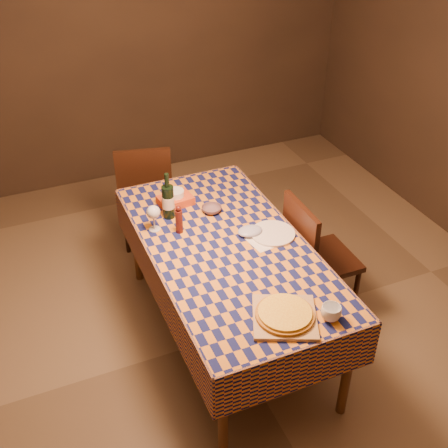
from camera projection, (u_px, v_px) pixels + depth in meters
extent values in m
plane|color=brown|center=(227.00, 335.00, 3.86)|extent=(5.00, 5.00, 0.00)
cube|color=#34271D|center=(116.00, 39.00, 4.99)|extent=(4.50, 0.10, 2.70)
cylinder|color=brown|center=(223.00, 413.00, 2.90)|extent=(0.06, 0.06, 0.75)
cylinder|color=brown|center=(348.00, 368.00, 3.14)|extent=(0.06, 0.06, 0.75)
cylinder|color=brown|center=(136.00, 239.00, 4.15)|extent=(0.06, 0.06, 0.75)
cylinder|color=brown|center=(230.00, 217.00, 4.40)|extent=(0.06, 0.06, 0.75)
cube|color=brown|center=(227.00, 250.00, 3.44)|extent=(0.90, 1.80, 0.03)
cube|color=brown|center=(227.00, 247.00, 3.43)|extent=(0.92, 1.82, 0.02)
cube|color=brown|center=(299.00, 370.00, 2.81)|extent=(0.94, 0.01, 0.30)
cube|color=brown|center=(179.00, 195.00, 4.20)|extent=(0.94, 0.01, 0.30)
cube|color=brown|center=(156.00, 284.00, 3.36)|extent=(0.01, 1.84, 0.30)
cube|color=brown|center=(292.00, 247.00, 3.66)|extent=(0.01, 1.84, 0.30)
cube|color=tan|center=(285.00, 317.00, 2.90)|extent=(0.43, 0.43, 0.02)
cylinder|color=#9F631A|center=(285.00, 314.00, 2.89)|extent=(0.34, 0.34, 0.02)
cylinder|color=gold|center=(285.00, 312.00, 2.88)|extent=(0.31, 0.31, 0.01)
cylinder|color=#491511|center=(179.00, 221.00, 3.50)|extent=(0.05, 0.05, 0.16)
sphere|color=#491511|center=(178.00, 208.00, 3.45)|extent=(0.04, 0.04, 0.04)
imported|color=#624852|center=(212.00, 209.00, 3.72)|extent=(0.17, 0.17, 0.04)
cylinder|color=silver|center=(155.00, 229.00, 3.56)|extent=(0.09, 0.09, 0.01)
cylinder|color=silver|center=(154.00, 223.00, 3.54)|extent=(0.01, 0.01, 0.08)
sphere|color=silver|center=(153.00, 212.00, 3.49)|extent=(0.09, 0.09, 0.09)
ellipsoid|color=#3A0706|center=(153.00, 213.00, 3.50)|extent=(0.06, 0.06, 0.04)
cylinder|color=black|center=(168.00, 202.00, 3.62)|extent=(0.08, 0.08, 0.23)
cylinder|color=black|center=(167.00, 180.00, 3.53)|extent=(0.03, 0.03, 0.09)
cylinder|color=beige|center=(168.00, 202.00, 3.62)|extent=(0.08, 0.08, 0.08)
cylinder|color=silver|center=(176.00, 197.00, 3.80)|extent=(0.15, 0.15, 0.10)
cube|color=#C54319|center=(175.00, 200.00, 3.80)|extent=(0.24, 0.18, 0.06)
cylinder|color=silver|center=(273.00, 234.00, 3.52)|extent=(0.35, 0.35, 0.02)
imported|color=white|center=(331.00, 313.00, 2.88)|extent=(0.13, 0.13, 0.08)
cube|color=silver|center=(267.00, 240.00, 3.47)|extent=(0.25, 0.21, 0.00)
ellipsoid|color=#9CA5C8|center=(250.00, 231.00, 3.51)|extent=(0.18, 0.15, 0.05)
cube|color=black|center=(145.00, 192.00, 4.56)|extent=(0.51, 0.51, 0.04)
cube|color=black|center=(144.00, 177.00, 4.26)|extent=(0.42, 0.13, 0.46)
cylinder|color=black|center=(167.00, 203.00, 4.87)|extent=(0.04, 0.04, 0.43)
cylinder|color=black|center=(125.00, 206.00, 4.82)|extent=(0.04, 0.04, 0.43)
cylinder|color=black|center=(171.00, 226.00, 4.57)|extent=(0.04, 0.04, 0.43)
cylinder|color=black|center=(126.00, 230.00, 4.52)|extent=(0.04, 0.04, 0.43)
cube|color=black|center=(323.00, 259.00, 3.83)|extent=(0.43, 0.43, 0.04)
cube|color=black|center=(300.00, 236.00, 3.63)|extent=(0.04, 0.42, 0.46)
cylinder|color=black|center=(355.00, 295.00, 3.88)|extent=(0.04, 0.04, 0.43)
cylinder|color=black|center=(328.00, 265.00, 4.16)|extent=(0.04, 0.04, 0.43)
cylinder|color=black|center=(310.00, 308.00, 3.77)|extent=(0.04, 0.04, 0.43)
cylinder|color=black|center=(285.00, 276.00, 4.05)|extent=(0.04, 0.04, 0.43)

